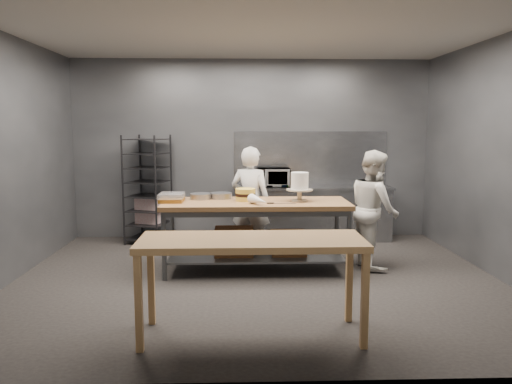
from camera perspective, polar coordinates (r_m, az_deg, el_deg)
ground at (r=6.28m, az=0.14°, el=-9.97°), size 6.00×6.00×0.00m
back_wall at (r=8.50m, az=-0.48°, el=4.91°), size 6.00×0.04×3.00m
work_table at (r=6.53m, az=0.04°, el=-4.09°), size 2.40×0.90×0.92m
near_counter at (r=4.46m, az=-0.50°, el=-6.40°), size 2.00×0.70×0.90m
back_counter at (r=8.38m, az=6.44°, el=-2.39°), size 2.60×0.60×0.90m
splashback_panel at (r=8.57m, az=6.24°, el=3.88°), size 2.60×0.02×0.90m
speed_rack at (r=8.28m, az=-12.25°, el=0.20°), size 0.75×0.79×1.75m
chef_behind at (r=7.15m, az=-0.63°, el=-1.20°), size 0.68×0.57×1.61m
chef_right at (r=6.86m, az=13.34°, el=-1.89°), size 0.64×0.80×1.58m
microwave at (r=8.23m, az=2.02°, el=1.68°), size 0.54×0.37×0.30m
frosted_cake_stand at (r=6.48m, az=5.01°, el=0.97°), size 0.34×0.34×0.38m
layer_cake at (r=6.51m, az=-1.21°, el=-0.30°), size 0.26×0.26×0.16m
cake_pans at (r=6.72m, az=-6.32°, el=-0.47°), size 0.89×0.35×0.07m
piping_bag at (r=6.14m, az=0.30°, el=-0.96°), size 0.27×0.39×0.12m
offset_spatula at (r=6.27m, az=2.46°, el=-1.31°), size 0.36×0.02×0.02m
pastry_clamshells at (r=6.52m, az=-9.62°, el=-0.61°), size 0.31×0.37×0.11m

